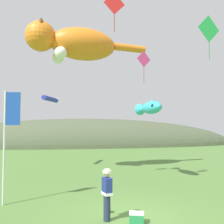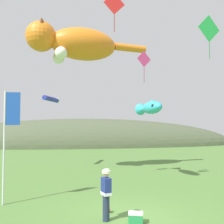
% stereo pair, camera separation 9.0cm
% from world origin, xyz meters
% --- Properties ---
extents(ground_plane, '(120.00, 120.00, 0.00)m').
position_xyz_m(ground_plane, '(0.00, 0.00, 0.00)').
color(ground_plane, '#517A38').
extents(distant_hill_ridge, '(51.02, 12.32, 8.77)m').
position_xyz_m(distant_hill_ridge, '(0.00, 32.21, 0.00)').
color(distant_hill_ridge, '#4C563D').
rests_on(distant_hill_ridge, ground).
extents(festival_attendant, '(0.37, 0.48, 1.77)m').
position_xyz_m(festival_attendant, '(-0.81, -0.11, 0.95)').
color(festival_attendant, '#232D47').
rests_on(festival_attendant, ground).
extents(kite_spool, '(0.15, 0.22, 0.22)m').
position_xyz_m(kite_spool, '(-0.64, 0.70, 0.11)').
color(kite_spool, olive).
rests_on(kite_spool, ground).
extents(picnic_cooler, '(0.56, 0.44, 0.36)m').
position_xyz_m(picnic_cooler, '(0.16, -0.45, 0.18)').
color(picnic_cooler, '#268C4C').
rests_on(picnic_cooler, ground).
extents(festival_banner_pole, '(0.66, 0.08, 4.76)m').
position_xyz_m(festival_banner_pole, '(-4.70, 2.25, 3.12)').
color(festival_banner_pole, silver).
rests_on(festival_banner_pole, ground).
extents(kite_giant_cat, '(8.60, 3.32, 2.64)m').
position_xyz_m(kite_giant_cat, '(-1.97, 8.42, 8.98)').
color(kite_giant_cat, orange).
extents(kite_fish_windsock, '(1.16, 2.99, 0.90)m').
position_xyz_m(kite_fish_windsock, '(2.65, 6.01, 4.38)').
color(kite_fish_windsock, '#33B2CC').
extents(kite_tube_streamer, '(1.15, 2.37, 0.44)m').
position_xyz_m(kite_tube_streamer, '(-3.78, 11.13, 5.35)').
color(kite_tube_streamer, '#2633A5').
extents(kite_diamond_green, '(1.42, 0.39, 2.36)m').
position_xyz_m(kite_diamond_green, '(5.05, 3.17, 8.39)').
color(kite_diamond_green, green).
extents(kite_diamond_red, '(1.12, 0.18, 2.03)m').
position_xyz_m(kite_diamond_red, '(0.02, 3.38, 9.47)').
color(kite_diamond_red, red).
extents(kite_diamond_pink, '(0.90, 0.33, 1.85)m').
position_xyz_m(kite_diamond_pink, '(2.04, 5.04, 7.13)').
color(kite_diamond_pink, '#E53F8C').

